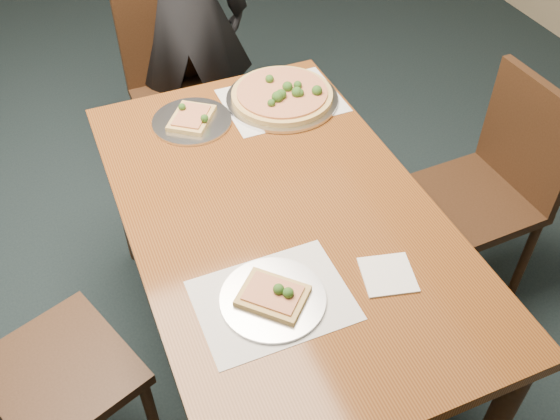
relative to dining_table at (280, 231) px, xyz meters
name	(u,v)px	position (x,y,z in m)	size (l,w,h in m)	color
ground	(163,303)	(-0.36, 0.39, -0.66)	(8.00, 8.00, 0.00)	black
dining_table	(280,231)	(0.00, 0.00, 0.00)	(0.90, 1.50, 0.75)	#562B11
chair_far	(177,82)	(-0.01, 1.16, -0.14)	(0.42, 0.42, 0.91)	black
chair_left	(23,380)	(-0.83, -0.13, -0.14)	(0.54, 0.54, 0.91)	black
chair_right	(492,182)	(0.88, 0.05, -0.14)	(0.43, 0.43, 0.91)	black
diner	(184,12)	(0.08, 1.26, 0.13)	(0.57, 0.38, 1.58)	black
placemat_main	(282,100)	(0.23, 0.53, 0.09)	(0.42, 0.32, 0.00)	white
placemat_near	(273,300)	(-0.15, -0.31, 0.09)	(0.40, 0.30, 0.00)	white
pizza_pan	(283,96)	(0.23, 0.53, 0.11)	(0.41, 0.41, 0.07)	silver
slice_plate_near	(273,297)	(-0.15, -0.31, 0.11)	(0.28, 0.28, 0.06)	silver
slice_plate_far	(192,120)	(-0.12, 0.53, 0.10)	(0.28, 0.28, 0.05)	silver
napkin	(388,275)	(0.17, -0.35, 0.09)	(0.14, 0.14, 0.01)	white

